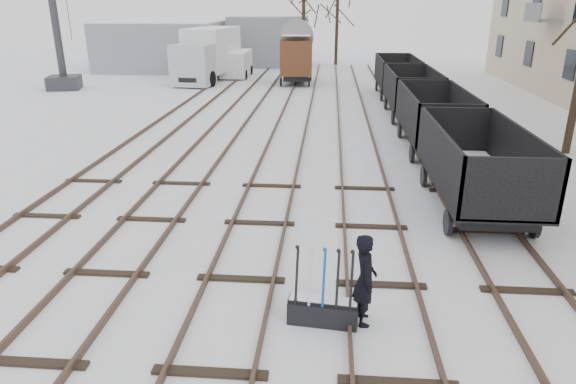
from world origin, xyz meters
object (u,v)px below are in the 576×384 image
box_van_wagon (297,55)px  crane (61,49)px  ground_frame (323,309)px  panel_van (236,63)px  worker (365,280)px  freight_wagon_a (475,179)px  lorry (208,54)px

box_van_wagon → crane: (-15.70, -3.74, 0.64)m
ground_frame → panel_van: size_ratio=0.32×
worker → freight_wagon_a: (3.46, 5.94, 0.02)m
ground_frame → freight_wagon_a: 7.39m
panel_van → lorry: bearing=-126.1°
ground_frame → lorry: 32.18m
freight_wagon_a → crane: crane is taller
freight_wagon_a → crane: size_ratio=0.58×
lorry → worker: bearing=-64.4°
freight_wagon_a → lorry: (-13.40, 24.75, 1.06)m
ground_frame → crane: 32.00m
lorry → panel_van: lorry is taller
lorry → crane: crane is taller
ground_frame → box_van_wagon: size_ratio=0.32×
freight_wagon_a → lorry: size_ratio=0.68×
worker → panel_van: 34.08m
box_van_wagon → lorry: bearing=170.3°
ground_frame → freight_wagon_a: size_ratio=0.25×
lorry → freight_wagon_a: bearing=-54.0°
freight_wagon_a → panel_van: 29.55m
worker → panel_van: (-8.25, 33.07, 0.16)m
box_van_wagon → panel_van: bearing=144.8°
crane → box_van_wagon: bearing=-2.0°
lorry → panel_van: size_ratio=1.89×
worker → panel_van: panel_van is taller
lorry → crane: bearing=-145.5°
worker → box_van_wagon: bearing=1.7°
crane → worker: bearing=-69.5°
freight_wagon_a → box_van_wagon: bearing=105.6°
box_van_wagon → panel_van: (-5.02, 3.20, -0.99)m
lorry → crane: 10.10m
lorry → panel_van: 3.06m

